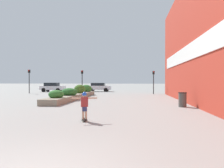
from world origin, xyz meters
name	(u,v)px	position (x,y,z in m)	size (l,w,h in m)	color
building_wall_right	(206,28)	(6.21, 10.22, 4.98)	(0.67, 32.38, 9.98)	#B23323
planter_box	(75,94)	(-4.09, 17.91, 0.46)	(1.51, 13.70, 1.36)	gray
skateboard	(85,120)	(-0.25, 5.68, 0.07)	(0.38, 0.61, 0.09)	black
skateboarder	(84,103)	(-0.25, 5.68, 0.80)	(1.07, 0.40, 1.18)	tan
trash_bin	(182,100)	(5.10, 11.53, 0.49)	(0.55, 0.55, 0.98)	#514C47
car_leftmost	(52,87)	(-11.62, 30.98, 0.78)	(3.86, 1.93, 1.49)	silver
car_center_left	(99,87)	(-4.16, 32.57, 0.77)	(4.00, 1.86, 1.45)	silver
traffic_light_left	(82,78)	(-5.28, 25.48, 2.20)	(0.28, 0.30, 3.20)	black
traffic_light_right	(154,78)	(4.35, 25.95, 2.14)	(0.28, 0.30, 3.10)	black
traffic_light_far_left	(29,77)	(-13.19, 26.16, 2.31)	(0.28, 0.30, 3.37)	black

